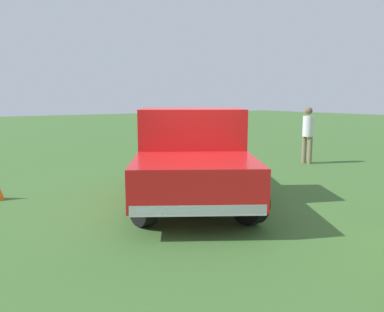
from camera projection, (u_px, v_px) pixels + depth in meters
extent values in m
plane|color=#3D662D|center=(199.00, 200.00, 7.62)|extent=(80.00, 80.00, 0.00)
cylinder|color=black|center=(248.00, 200.00, 6.12)|extent=(0.78, 0.22, 0.78)
cylinder|color=black|center=(142.00, 202.00, 6.05)|extent=(0.78, 0.22, 0.78)
cylinder|color=black|center=(226.00, 168.00, 8.93)|extent=(0.78, 0.22, 0.78)
cylinder|color=black|center=(153.00, 169.00, 8.87)|extent=(0.78, 0.22, 0.78)
cube|color=red|center=(195.00, 179.00, 6.12)|extent=(2.56, 2.63, 0.64)
cube|color=red|center=(191.00, 144.00, 7.65)|extent=(2.25, 2.45, 1.40)
cube|color=slate|center=(191.00, 122.00, 7.58)|extent=(1.99, 2.20, 0.48)
cube|color=red|center=(190.00, 157.00, 8.59)|extent=(2.86, 2.82, 0.60)
cube|color=silver|center=(198.00, 210.00, 5.34)|extent=(1.09, 1.71, 0.16)
cylinder|color=#7A6B51|center=(304.00, 150.00, 11.90)|extent=(0.14, 0.14, 0.84)
cylinder|color=#7A6B51|center=(310.00, 150.00, 11.75)|extent=(0.14, 0.14, 0.84)
cylinder|color=silver|center=(308.00, 126.00, 11.71)|extent=(0.36, 0.36, 0.63)
sphere|color=brown|center=(309.00, 111.00, 11.64)|extent=(0.23, 0.23, 0.23)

